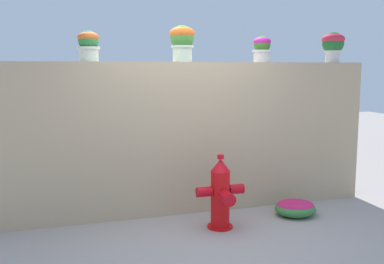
{
  "coord_description": "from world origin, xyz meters",
  "views": [
    {
      "loc": [
        -1.7,
        -4.8,
        1.93
      ],
      "look_at": [
        0.08,
        0.74,
        1.11
      ],
      "focal_mm": 42.48,
      "sensor_mm": 36.0,
      "label": 1
    }
  ],
  "objects_px": {
    "fire_hydrant": "(221,195)",
    "potted_plant_1": "(88,44)",
    "potted_plant_4": "(333,44)",
    "potted_plant_2": "(182,40)",
    "flower_bush_left": "(295,207)",
    "potted_plant_3": "(262,48)"
  },
  "relations": [
    {
      "from": "fire_hydrant",
      "to": "potted_plant_1",
      "type": "bearing_deg",
      "value": 151.14
    },
    {
      "from": "potted_plant_1",
      "to": "potted_plant_4",
      "type": "xyz_separation_m",
      "value": [
        3.49,
        0.02,
        0.06
      ]
    },
    {
      "from": "potted_plant_1",
      "to": "potted_plant_4",
      "type": "height_order",
      "value": "potted_plant_4"
    },
    {
      "from": "potted_plant_2",
      "to": "flower_bush_left",
      "type": "relative_size",
      "value": 0.85
    },
    {
      "from": "potted_plant_2",
      "to": "potted_plant_3",
      "type": "bearing_deg",
      "value": 0.19
    },
    {
      "from": "fire_hydrant",
      "to": "flower_bush_left",
      "type": "bearing_deg",
      "value": 7.37
    },
    {
      "from": "potted_plant_4",
      "to": "fire_hydrant",
      "type": "distance_m",
      "value": 2.89
    },
    {
      "from": "potted_plant_1",
      "to": "fire_hydrant",
      "type": "bearing_deg",
      "value": -28.86
    },
    {
      "from": "potted_plant_3",
      "to": "potted_plant_4",
      "type": "relative_size",
      "value": 0.81
    },
    {
      "from": "potted_plant_2",
      "to": "fire_hydrant",
      "type": "xyz_separation_m",
      "value": [
        0.24,
        -0.79,
        -1.87
      ]
    },
    {
      "from": "potted_plant_4",
      "to": "flower_bush_left",
      "type": "bearing_deg",
      "value": -144.52
    },
    {
      "from": "potted_plant_3",
      "to": "potted_plant_4",
      "type": "bearing_deg",
      "value": 1.08
    },
    {
      "from": "potted_plant_3",
      "to": "flower_bush_left",
      "type": "height_order",
      "value": "potted_plant_3"
    },
    {
      "from": "potted_plant_2",
      "to": "potted_plant_4",
      "type": "xyz_separation_m",
      "value": [
        2.3,
        0.03,
        -0.01
      ]
    },
    {
      "from": "potted_plant_4",
      "to": "flower_bush_left",
      "type": "xyz_separation_m",
      "value": [
        -0.94,
        -0.67,
        -2.17
      ]
    },
    {
      "from": "potted_plant_1",
      "to": "potted_plant_2",
      "type": "distance_m",
      "value": 1.19
    },
    {
      "from": "potted_plant_3",
      "to": "flower_bush_left",
      "type": "bearing_deg",
      "value": -71.77
    },
    {
      "from": "potted_plant_4",
      "to": "fire_hydrant",
      "type": "height_order",
      "value": "potted_plant_4"
    },
    {
      "from": "potted_plant_1",
      "to": "fire_hydrant",
      "type": "distance_m",
      "value": 2.44
    },
    {
      "from": "potted_plant_3",
      "to": "fire_hydrant",
      "type": "height_order",
      "value": "potted_plant_3"
    },
    {
      "from": "potted_plant_3",
      "to": "potted_plant_4",
      "type": "distance_m",
      "value": 1.15
    },
    {
      "from": "potted_plant_2",
      "to": "potted_plant_3",
      "type": "relative_size",
      "value": 1.32
    }
  ]
}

